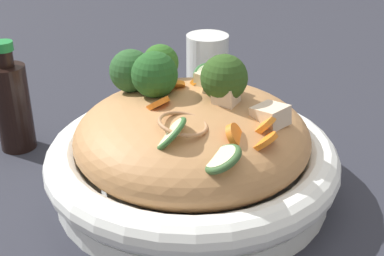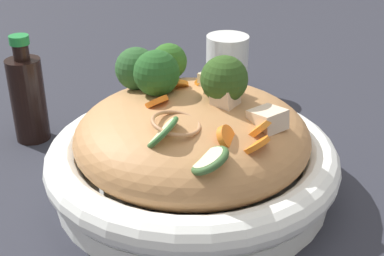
# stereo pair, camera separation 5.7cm
# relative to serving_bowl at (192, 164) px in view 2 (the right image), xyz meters

# --- Properties ---
(ground_plane) EXTENTS (3.00, 3.00, 0.00)m
(ground_plane) POSITION_rel_serving_bowl_xyz_m (0.00, 0.00, -0.03)
(ground_plane) COLOR #282933
(serving_bowl) EXTENTS (0.33, 0.33, 0.06)m
(serving_bowl) POSITION_rel_serving_bowl_xyz_m (0.00, 0.00, 0.00)
(serving_bowl) COLOR white
(serving_bowl) RESTS_ON ground_plane
(noodle_heap) EXTENTS (0.26, 0.26, 0.10)m
(noodle_heap) POSITION_rel_serving_bowl_xyz_m (-0.00, 0.00, 0.04)
(noodle_heap) COLOR #B47E4C
(noodle_heap) RESTS_ON serving_bowl
(broccoli_florets) EXTENTS (0.16, 0.17, 0.07)m
(broccoli_florets) POSITION_rel_serving_bowl_xyz_m (0.03, 0.03, 0.10)
(broccoli_florets) COLOR #8FB072
(broccoli_florets) RESTS_ON serving_bowl
(carrot_coins) EXTENTS (0.15, 0.14, 0.04)m
(carrot_coins) POSITION_rel_serving_bowl_xyz_m (-0.02, -0.02, 0.08)
(carrot_coins) COLOR orange
(carrot_coins) RESTS_ON serving_bowl
(zucchini_slices) EXTENTS (0.24, 0.09, 0.04)m
(zucchini_slices) POSITION_rel_serving_bowl_xyz_m (-0.03, -0.01, 0.07)
(zucchini_slices) COLOR beige
(zucchini_slices) RESTS_ON serving_bowl
(chicken_chunks) EXTENTS (0.11, 0.10, 0.04)m
(chicken_chunks) POSITION_rel_serving_bowl_xyz_m (0.01, -0.04, 0.08)
(chicken_chunks) COLOR beige
(chicken_chunks) RESTS_ON serving_bowl
(soy_sauce_bottle) EXTENTS (0.05, 0.05, 0.14)m
(soy_sauce_bottle) POSITION_rel_serving_bowl_xyz_m (0.10, 0.23, 0.03)
(soy_sauce_bottle) COLOR black
(soy_sauce_bottle) RESTS_ON ground_plane
(drinking_glass) EXTENTS (0.07, 0.07, 0.10)m
(drinking_glass) POSITION_rel_serving_bowl_xyz_m (0.28, -0.03, 0.02)
(drinking_glass) COLOR silver
(drinking_glass) RESTS_ON ground_plane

